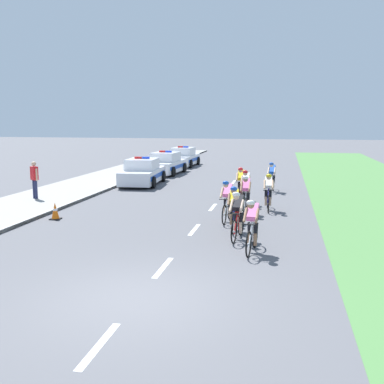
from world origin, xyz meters
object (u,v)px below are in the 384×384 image
(cyclist_seventh, at_px, (268,191))
(cyclist_ninth, at_px, (272,176))
(cyclist_second, at_px, (238,214))
(cyclist_third, at_px, (234,207))
(police_car_third, at_px, (183,158))
(cyclist_fifth, at_px, (246,194))
(cyclist_eighth, at_px, (241,183))
(cyclist_fourth, at_px, (227,200))
(police_car_second, at_px, (166,164))
(police_car_nearest, at_px, (143,173))
(cyclist_sixth, at_px, (246,186))
(traffic_cone_near, at_px, (55,211))
(spectator_closest, at_px, (34,177))
(cyclist_lead, at_px, (252,225))

(cyclist_seventh, relative_size, cyclist_ninth, 1.00)
(cyclist_second, xyz_separation_m, cyclist_third, (-0.23, 1.09, 0.00))
(cyclist_third, bearing_deg, police_car_third, 107.02)
(cyclist_fifth, bearing_deg, cyclist_eighth, 99.02)
(cyclist_fourth, height_order, cyclist_eighth, same)
(cyclist_seventh, bearing_deg, police_car_third, 113.39)
(cyclist_seventh, bearing_deg, police_car_second, 122.60)
(police_car_third, bearing_deg, police_car_second, -90.01)
(cyclist_second, bearing_deg, police_car_nearest, 120.78)
(cyclist_seventh, bearing_deg, cyclist_sixth, 130.89)
(cyclist_fifth, relative_size, police_car_second, 0.38)
(cyclist_seventh, height_order, cyclist_eighth, same)
(cyclist_third, height_order, police_car_second, police_car_second)
(police_car_nearest, bearing_deg, cyclist_fifth, -47.25)
(cyclist_eighth, height_order, police_car_third, police_car_third)
(cyclist_eighth, bearing_deg, cyclist_sixth, -73.74)
(police_car_second, relative_size, traffic_cone_near, 7.02)
(cyclist_second, bearing_deg, cyclist_seventh, 80.98)
(cyclist_fifth, relative_size, cyclist_eighth, 1.00)
(cyclist_sixth, xyz_separation_m, cyclist_eighth, (-0.31, 1.08, 0.00))
(cyclist_fifth, relative_size, spectator_closest, 1.03)
(cyclist_lead, bearing_deg, cyclist_third, 107.65)
(cyclist_fourth, height_order, police_car_nearest, police_car_nearest)
(cyclist_second, bearing_deg, cyclist_sixth, 92.41)
(cyclist_eighth, distance_m, police_car_third, 15.66)
(cyclist_lead, relative_size, cyclist_third, 1.00)
(cyclist_third, height_order, police_car_nearest, police_car_nearest)
(cyclist_eighth, distance_m, police_car_nearest, 7.08)
(cyclist_lead, height_order, cyclist_ninth, same)
(cyclist_third, distance_m, cyclist_fifth, 2.87)
(cyclist_seventh, relative_size, police_car_third, 0.39)
(cyclist_fifth, distance_m, cyclist_seventh, 1.16)
(cyclist_seventh, xyz_separation_m, cyclist_ninth, (0.01, 4.99, 0.00))
(police_car_second, bearing_deg, cyclist_ninth, -41.13)
(cyclist_fourth, distance_m, police_car_third, 20.01)
(cyclist_sixth, xyz_separation_m, police_car_second, (-6.23, 10.16, -0.11))
(police_car_third, bearing_deg, cyclist_lead, -72.91)
(spectator_closest, bearing_deg, cyclist_sixth, 6.61)
(cyclist_fourth, bearing_deg, police_car_second, 113.16)
(cyclist_eighth, relative_size, traffic_cone_near, 2.69)
(cyclist_lead, distance_m, police_car_third, 23.85)
(cyclist_eighth, bearing_deg, police_car_nearest, 146.76)
(traffic_cone_near, height_order, spectator_closest, spectator_closest)
(cyclist_lead, bearing_deg, spectator_closest, 148.87)
(police_car_third, height_order, spectator_closest, spectator_closest)
(cyclist_third, height_order, traffic_cone_near, cyclist_third)
(cyclist_fifth, height_order, police_car_nearest, police_car_nearest)
(cyclist_sixth, xyz_separation_m, spectator_closest, (-9.38, -1.09, 0.30))
(cyclist_fourth, distance_m, spectator_closest, 9.34)
(cyclist_third, xyz_separation_m, cyclist_sixth, (-0.02, 4.83, 0.00))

